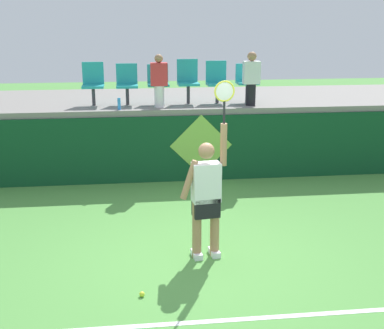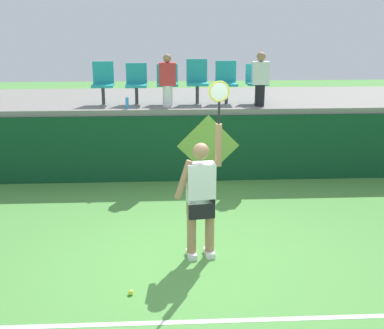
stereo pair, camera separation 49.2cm
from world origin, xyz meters
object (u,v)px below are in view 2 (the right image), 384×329
at_px(stadium_chair_4, 226,80).
at_px(spectator_1, 167,80).
at_px(stadium_chair_1, 136,82).
at_px(tennis_ball, 131,292).
at_px(stadium_chair_3, 197,79).
at_px(stadium_chair_5, 257,81).
at_px(water_bottle, 127,103).
at_px(tennis_player, 201,194).
at_px(stadium_chair_2, 167,81).
at_px(spectator_0, 260,78).
at_px(stadium_chair_0, 103,81).

xyz_separation_m(stadium_chair_4, spectator_1, (-1.25, -0.40, 0.06)).
bearing_deg(stadium_chair_1, tennis_ball, -88.56).
distance_m(stadium_chair_3, stadium_chair_4, 0.62).
relative_size(stadium_chair_4, stadium_chair_5, 1.08).
distance_m(tennis_ball, water_bottle, 4.90).
relative_size(tennis_player, water_bottle, 10.72).
bearing_deg(spectator_1, water_bottle, -164.80).
relative_size(stadium_chair_5, spectator_1, 0.76).
height_order(tennis_player, stadium_chair_1, tennis_player).
height_order(water_bottle, stadium_chair_4, stadium_chair_4).
bearing_deg(stadium_chair_4, stadium_chair_1, -179.94).
bearing_deg(stadium_chair_1, spectator_1, -31.70).
bearing_deg(stadium_chair_1, tennis_player, -75.97).
distance_m(tennis_ball, spectator_1, 5.28).
height_order(stadium_chair_3, stadium_chair_5, stadium_chair_3).
height_order(tennis_player, stadium_chair_2, tennis_player).
xyz_separation_m(tennis_player, stadium_chair_1, (-1.06, 4.26, 1.01)).
relative_size(stadium_chair_4, spectator_0, 0.80).
height_order(tennis_ball, stadium_chair_3, stadium_chair_3).
bearing_deg(water_bottle, stadium_chair_2, 37.11).
distance_m(tennis_player, stadium_chair_4, 4.47).
xyz_separation_m(stadium_chair_5, spectator_1, (-1.90, -0.39, 0.08)).
height_order(stadium_chair_1, spectator_0, spectator_0).
distance_m(water_bottle, stadium_chair_3, 1.62).
relative_size(stadium_chair_1, spectator_1, 0.79).
height_order(tennis_ball, stadium_chair_1, stadium_chair_1).
distance_m(stadium_chair_1, stadium_chair_5, 2.54).
height_order(stadium_chair_0, spectator_1, spectator_1).
distance_m(tennis_ball, spectator_0, 5.76).
xyz_separation_m(stadium_chair_0, stadium_chair_2, (1.34, -0.01, -0.01)).
bearing_deg(spectator_0, water_bottle, -175.98).
bearing_deg(stadium_chair_0, stadium_chair_1, -0.26).
bearing_deg(tennis_ball, stadium_chair_2, 84.39).
height_order(stadium_chair_1, stadium_chair_2, stadium_chair_1).
height_order(stadium_chair_5, spectator_1, spectator_1).
distance_m(stadium_chair_4, spectator_1, 1.31).
height_order(stadium_chair_4, stadium_chair_5, stadium_chair_4).
xyz_separation_m(tennis_ball, water_bottle, (-0.30, 4.64, 1.56)).
height_order(stadium_chair_3, spectator_0, spectator_0).
height_order(stadium_chair_3, stadium_chair_4, stadium_chair_3).
xyz_separation_m(stadium_chair_0, spectator_0, (3.24, -0.43, 0.09)).
bearing_deg(stadium_chair_4, tennis_ball, -108.53).
bearing_deg(spectator_1, tennis_player, -83.85).
distance_m(stadium_chair_5, spectator_0, 0.44).
height_order(tennis_player, stadium_chair_5, tennis_player).
height_order(tennis_ball, spectator_1, spectator_1).
relative_size(water_bottle, spectator_0, 0.21).
bearing_deg(stadium_chair_3, spectator_1, -147.22).
bearing_deg(stadium_chair_0, tennis_ball, -81.06).
relative_size(stadium_chair_0, spectator_0, 0.80).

